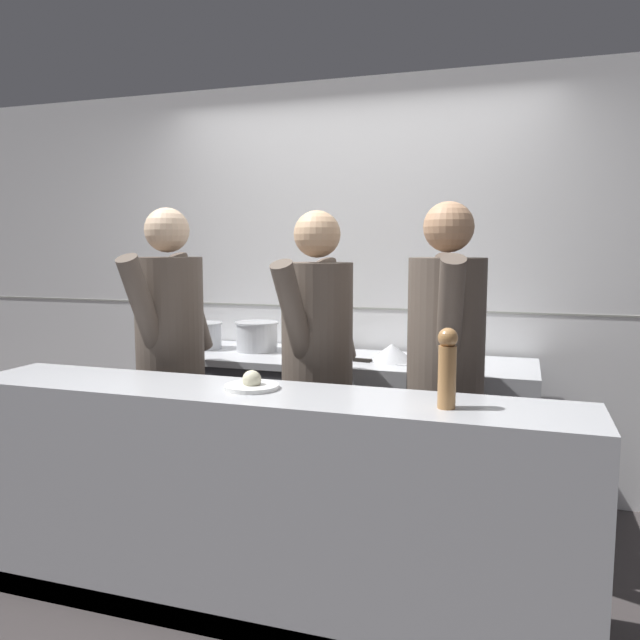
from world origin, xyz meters
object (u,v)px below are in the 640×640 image
Objects in this scene: chefs_knife at (377,362)px; chef_head_cook at (170,356)px; plated_dish_main at (251,384)px; chef_line at (445,370)px; braising_pot at (302,335)px; stock_pot at (204,335)px; sauce_pot at (257,335)px; oven_range at (252,421)px; chef_sous at (317,367)px; pepper_mill at (447,366)px; mixing_bowl_steel at (392,353)px.

chefs_knife is 0.20× the size of chef_head_cook.
chef_line is (0.72, 0.58, -0.00)m from plated_dish_main.
braising_pot is 0.73× the size of chefs_knife.
stock_pot is 0.67× the size of chefs_knife.
sauce_pot is 0.16× the size of chef_head_cook.
oven_range is 0.55m from sauce_pot.
chef_sous is at bearing -107.73° from chefs_knife.
chefs_knife is 1.19× the size of pepper_mill.
pepper_mill is at bearing -44.57° from sauce_pot.
sauce_pot is 1.87m from pepper_mill.
braising_pot is 1.14m from chef_line.
oven_range is 3.92× the size of sauce_pot.
plated_dish_main is 0.13× the size of chef_sous.
pepper_mill is (1.33, -1.31, 0.12)m from sauce_pot.
stock_pot is 0.67m from braising_pot.
sauce_pot is at bearing 3.97° from stock_pot.
mixing_bowl_steel is at bearing -1.73° from stock_pot.
mixing_bowl_steel is 0.16× the size of chef_sous.
chef_head_cook is at bearing -103.53° from sauce_pot.
mixing_bowl_steel is 0.92× the size of pepper_mill.
plated_dish_main is at bearing -104.26° from chefs_knife.
chef_head_cook reaches higher than pepper_mill.
chef_sous is at bearing -64.63° from braising_pot.
stock_pot reaches higher than oven_range.
chef_head_cook reaches higher than oven_range.
chef_line reaches higher than braising_pot.
chef_sous is (0.10, 0.55, -0.02)m from plated_dish_main.
mixing_bowl_steel is 0.68m from chef_sous.
braising_pot is 1.24m from plated_dish_main.
pepper_mill is at bearing -37.28° from stock_pot.
plated_dish_main is 0.13× the size of chef_head_cook.
oven_range is 1.06m from chef_sous.
chef_sous is at bearing 5.34° from chef_head_cook.
chefs_knife is at bearing 33.57° from chef_head_cook.
chef_head_cook reaches higher than sauce_pot.
chef_head_cook is (-0.70, 0.52, -0.01)m from plated_dish_main.
stock_pot is 1.17m from chefs_knife.
chefs_knife is at bearing -7.95° from oven_range.
braising_pot is (0.67, -0.00, 0.03)m from stock_pot.
braising_pot is at bearing -0.16° from stock_pot.
oven_range is at bearing -130.86° from sauce_pot.
oven_range is 3.61× the size of pepper_mill.
braising_pot is 0.15× the size of chef_head_cook.
braising_pot is at bearing 58.13° from chef_head_cook.
braising_pot reaches higher than sauce_pot.
chef_head_cook is (-0.18, -0.73, -0.02)m from sauce_pot.
braising_pot is 1.14× the size of plated_dish_main.
mixing_bowl_steel is 1.24m from chef_head_cook.
chefs_knife is 1.14m from chef_head_cook.
stock_pot is 0.13× the size of chef_line.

